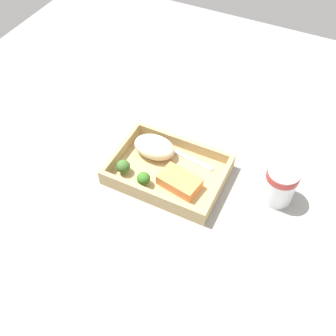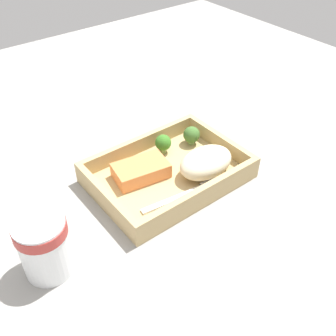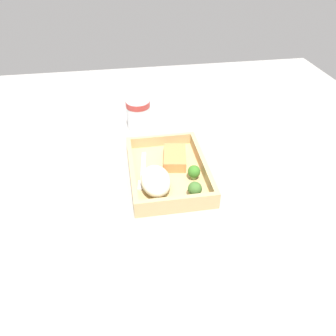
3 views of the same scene
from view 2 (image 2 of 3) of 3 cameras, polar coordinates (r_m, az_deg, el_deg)
name	(u,v)px [view 2 (image 2 of 3)]	position (r cm, az deg, el deg)	size (l,w,h in cm)	color
ground_plane	(168,183)	(75.10, 0.00, -2.18)	(160.00, 160.00, 2.00)	gray
takeout_tray	(168,177)	(74.04, 0.00, -1.25)	(27.85, 19.84, 1.20)	tan
tray_rim	(168,168)	(72.62, 0.00, 0.07)	(27.85, 19.84, 3.22)	tan
salmon_fillet	(141,171)	(72.42, -3.95, -0.37)	(9.83, 5.93, 2.84)	#E38249
mashed_potatoes	(206,162)	(72.73, 5.53, 0.82)	(10.95, 7.33, 5.00)	beige
broccoli_floret_1	(192,135)	(80.34, 3.44, 4.81)	(3.41, 3.41, 3.89)	#7FAA65
broccoli_floret_2	(163,143)	(77.78, -0.70, 3.65)	(3.24, 3.24, 3.91)	#89AD65
fork	(187,194)	(69.41, 2.80, -3.76)	(15.88, 3.76, 0.44)	silver
paper_cup	(44,244)	(58.99, -17.57, -10.44)	(7.49, 7.49, 9.84)	white
receipt_slip	(16,214)	(72.40, -21.17, -6.29)	(7.19, 12.38, 0.24)	white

